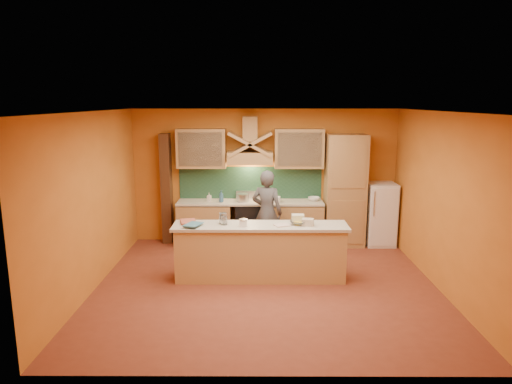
{
  "coord_description": "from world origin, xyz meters",
  "views": [
    {
      "loc": [
        -0.14,
        -6.99,
        2.96
      ],
      "look_at": [
        -0.17,
        0.9,
        1.38
      ],
      "focal_mm": 32.0,
      "sensor_mm": 36.0,
      "label": 1
    }
  ],
  "objects_px": {
    "person": "(267,213)",
    "mixing_bowl": "(299,222)",
    "fridge": "(380,214)",
    "kitchen_scale": "(243,223)",
    "stove": "(250,223)"
  },
  "relations": [
    {
      "from": "kitchen_scale",
      "to": "fridge",
      "type": "bearing_deg",
      "value": 36.34
    },
    {
      "from": "person",
      "to": "mixing_bowl",
      "type": "height_order",
      "value": "person"
    },
    {
      "from": "stove",
      "to": "fridge",
      "type": "relative_size",
      "value": 0.69
    },
    {
      "from": "stove",
      "to": "mixing_bowl",
      "type": "distance_m",
      "value": 2.13
    },
    {
      "from": "person",
      "to": "kitchen_scale",
      "type": "xyz_separation_m",
      "value": [
        -0.42,
        -1.37,
        0.16
      ]
    },
    {
      "from": "kitchen_scale",
      "to": "mixing_bowl",
      "type": "xyz_separation_m",
      "value": [
        0.92,
        0.11,
        -0.02
      ]
    },
    {
      "from": "stove",
      "to": "kitchen_scale",
      "type": "relative_size",
      "value": 7.42
    },
    {
      "from": "person",
      "to": "mixing_bowl",
      "type": "xyz_separation_m",
      "value": [
        0.5,
        -1.26,
        0.15
      ]
    },
    {
      "from": "person",
      "to": "kitchen_scale",
      "type": "bearing_deg",
      "value": 92.49
    },
    {
      "from": "fridge",
      "to": "kitchen_scale",
      "type": "height_order",
      "value": "fridge"
    },
    {
      "from": "stove",
      "to": "person",
      "type": "distance_m",
      "value": 0.8
    },
    {
      "from": "stove",
      "to": "mixing_bowl",
      "type": "relative_size",
      "value": 3.23
    },
    {
      "from": "person",
      "to": "stove",
      "type": "bearing_deg",
      "value": -42.3
    },
    {
      "from": "kitchen_scale",
      "to": "stove",
      "type": "bearing_deg",
      "value": 88.39
    },
    {
      "from": "stove",
      "to": "mixing_bowl",
      "type": "xyz_separation_m",
      "value": [
        0.84,
        -1.88,
        0.53
      ]
    }
  ]
}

